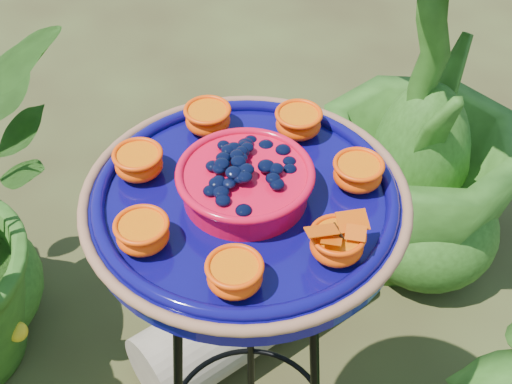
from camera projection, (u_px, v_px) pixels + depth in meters
tripod_stand at (248, 352)px, 1.33m from camera, size 0.44×0.44×0.92m
feeder_dish at (246, 197)px, 1.05m from camera, size 0.61×0.61×0.11m
driftwood_log at (249, 314)px, 1.94m from camera, size 0.68×0.38×0.22m
shrub_back_right at (431, 104)px, 1.92m from camera, size 0.85×0.85×1.08m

